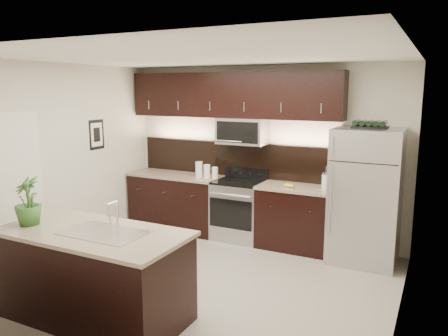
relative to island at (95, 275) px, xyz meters
The scene contains 12 objects.
ground 1.40m from the island, 65.64° to the left, with size 4.50×4.50×0.00m, color gray.
room_walls 1.74m from the island, 69.60° to the left, with size 4.52×4.02×2.71m.
counter_run 2.89m from the island, 88.26° to the left, with size 3.51×0.65×0.94m.
upper_fixtures 3.47m from the island, 87.85° to the left, with size 3.49×0.40×1.66m.
island is the anchor object (origin of this frame).
sink_faucet 0.51m from the island, ahead, with size 0.84×0.50×0.28m.
refrigerator 3.61m from the island, 52.10° to the left, with size 0.88×0.80×1.83m, color #B2B2B7.
wine_rack 3.85m from the island, 52.10° to the left, with size 0.45×0.28×0.11m.
plant 1.04m from the island, 169.54° to the right, with size 0.28×0.28×0.50m, color #305E25.
canisters 2.92m from the island, 95.88° to the left, with size 0.38×0.14×0.25m.
french_press 3.34m from the island, 59.80° to the left, with size 0.12×0.12×0.34m.
bananas 3.06m from the island, 68.58° to the left, with size 0.16×0.13×0.05m, color yellow.
Camera 1 is at (2.52, -4.35, 2.34)m, focal length 35.00 mm.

